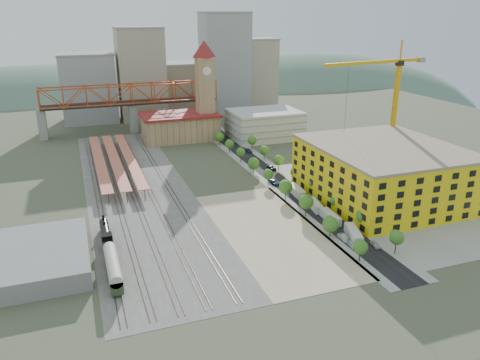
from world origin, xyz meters
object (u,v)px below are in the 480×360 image
object	(u,v)px
clock_tower	(205,81)
site_trailer_a	(353,234)
coach	(113,268)
site_trailer_d	(296,191)
construction_building	(383,172)
car_0	(352,244)
locomotive	(106,236)
tower_crane	(390,94)
site_trailer_b	(330,217)
site_trailer_c	(315,205)

from	to	relation	value
clock_tower	site_trailer_a	bearing A→B (deg)	-86.29
coach	site_trailer_d	distance (m)	74.63
construction_building	site_trailer_d	bearing A→B (deg)	154.18
coach	site_trailer_a	world-z (taller)	coach
site_trailer_a	car_0	size ratio (longest dim) A/B	2.23
clock_tower	construction_building	xyz separation A→B (m)	(34.00, -99.99, -19.29)
site_trailer_a	site_trailer_d	distance (m)	36.11
clock_tower	locomotive	size ratio (longest dim) A/B	2.41
locomotive	tower_crane	size ratio (longest dim) A/B	0.42
site_trailer_b	site_trailer_d	world-z (taller)	site_trailer_d
construction_building	site_trailer_a	bearing A→B (deg)	-137.85
site_trailer_c	site_trailer_a	bearing A→B (deg)	-81.39
coach	site_trailer_a	size ratio (longest dim) A/B	1.73
locomotive	clock_tower	bearing A→B (deg)	60.49
tower_crane	site_trailer_c	world-z (taller)	tower_crane
site_trailer_d	coach	bearing A→B (deg)	-148.40
clock_tower	tower_crane	distance (m)	92.48
coach	site_trailer_c	xyz separation A→B (m)	(66.00, 21.35, -1.72)
clock_tower	coach	bearing A→B (deg)	-115.39
site_trailer_a	site_trailer_b	xyz separation A→B (m)	(0.00, 12.71, -0.10)
clock_tower	locomotive	distance (m)	120.73
locomotive	site_trailer_a	bearing A→B (deg)	-17.70
clock_tower	locomotive	world-z (taller)	clock_tower
site_trailer_a	site_trailer_d	bearing A→B (deg)	107.12
site_trailer_b	site_trailer_c	distance (m)	9.94
site_trailer_b	car_0	bearing A→B (deg)	-98.18
coach	tower_crane	xyz separation A→B (m)	(109.20, 45.26, 28.48)
tower_crane	coach	bearing A→B (deg)	-157.49
clock_tower	site_trailer_a	size ratio (longest dim) A/B	5.00
site_trailer_d	construction_building	bearing A→B (deg)	-22.02
locomotive	tower_crane	distance (m)	115.95
site_trailer_d	car_0	xyz separation A→B (m)	(-3.00, -40.14, -0.61)
site_trailer_d	site_trailer_a	bearing A→B (deg)	-86.21
site_trailer_c	clock_tower	bearing A→B (deg)	103.15
clock_tower	site_trailer_b	size ratio (longest dim) A/B	5.38
site_trailer_d	clock_tower	bearing A→B (deg)	99.02
site_trailer_a	car_0	xyz separation A→B (m)	(-3.00, -4.03, -0.63)
site_trailer_b	clock_tower	bearing A→B (deg)	96.11
clock_tower	site_trailer_d	size ratio (longest dim) A/B	5.06
site_trailer_d	locomotive	bearing A→B (deg)	-163.36
locomotive	site_trailer_b	xyz separation A→B (m)	(66.00, -8.35, -0.69)
clock_tower	site_trailer_a	world-z (taller)	clock_tower
site_trailer_b	car_0	xyz separation A→B (m)	(-3.00, -16.74, -0.53)
construction_building	site_trailer_b	bearing A→B (deg)	-157.41
site_trailer_b	site_trailer_c	world-z (taller)	site_trailer_b
coach	site_trailer_a	distance (m)	66.03
construction_building	coach	distance (m)	94.86
clock_tower	site_trailer_d	xyz separation A→B (m)	(8.00, -87.42, -27.29)
tower_crane	site_trailer_b	size ratio (longest dim) A/B	5.28
clock_tower	site_trailer_a	distance (m)	126.75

